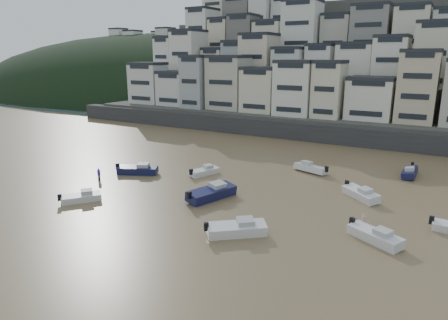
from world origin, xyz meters
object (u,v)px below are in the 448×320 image
Objects in this scene: boat_k at (138,168)px; boat_j at (81,196)px; boat_e at (361,192)px; boat_f at (204,170)px; boat_c at (212,191)px; boat_i at (410,171)px; person_blue at (99,174)px; boat_h at (311,167)px; boat_b at (375,234)px; boat_a at (237,227)px; person_pink at (363,222)px.

boat_j is at bearing -105.66° from boat_k.
boat_f is (-21.35, -1.08, -0.11)m from boat_e.
boat_c is 9.90m from boat_f.
boat_i is 43.24m from person_blue.
boat_h reaches higher than boat_j.
boat_c reaches higher than boat_k.
person_blue reaches higher than boat_e.
boat_b is 33.86m from boat_k.
boat_f reaches higher than boat_j.
boat_b is at bearing 140.26° from boat_h.
boat_f is (-13.34, 15.15, -0.17)m from boat_a.
boat_e is (-3.55, 11.03, 0.00)m from boat_b.
boat_b is 1.02× the size of boat_i.
boat_e is 32.89m from boat_j.
boat_h is (6.67, 16.78, -0.20)m from boat_c.
boat_i reaches higher than boat_h.
boat_j is at bearing -45.69° from boat_i.
boat_b is 22.48m from boat_h.
boat_f is 0.78× the size of boat_k.
boat_e is at bearing 17.87° from person_blue.
boat_j is 2.79× the size of person_blue.
boat_c is at bearing -121.89° from boat_f.
boat_a is 1.08× the size of boat_e.
boat_f is 0.88× the size of boat_i.
boat_a is at bearing -118.08° from boat_f.
person_pink is at bearing -88.30° from boat_f.
person_pink is (2.08, -9.08, 0.10)m from boat_e.
boat_i is 3.19× the size of person_pink.
boat_b is 26.81m from boat_f.
boat_e is at bearing 102.87° from person_pink.
boat_j is 8.22m from person_blue.
person_blue reaches higher than boat_k.
boat_c is at bearing -158.48° from boat_b.
boat_a is at bearing -49.78° from boat_j.
boat_a reaches higher than boat_f.
boat_i is (4.09, 12.78, -0.02)m from boat_e.
boat_a is 18.10m from boat_e.
boat_b is 0.80× the size of boat_c.
boat_e reaches higher than boat_j.
boat_c is 18.06m from boat_h.
boat_j is 2.79× the size of person_pink.
boat_e is 34.03m from person_blue.
person_pink is at bearing -4.17° from boat_a.
boat_k is (-21.22, -13.38, 0.09)m from boat_h.
person_pink reaches higher than boat_j.
boat_h is 31.74m from boat_j.
boat_b is 1.02× the size of boat_h.
boat_j is (-12.62, -8.43, -0.30)m from boat_c.
boat_j is at bearing -107.80° from boat_e.
boat_k is 3.57× the size of person_blue.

